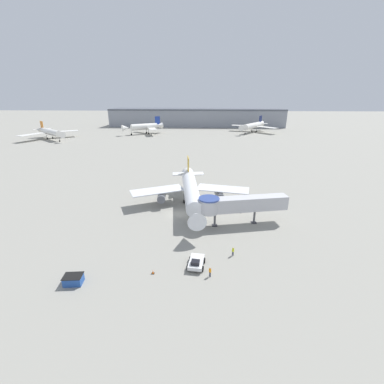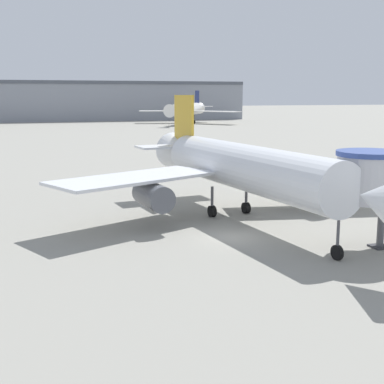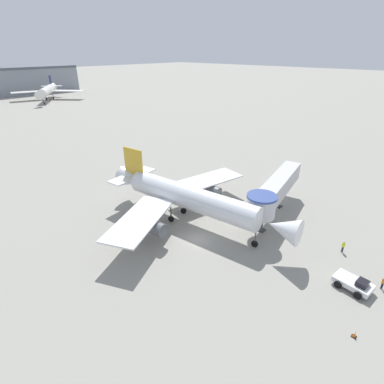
% 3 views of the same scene
% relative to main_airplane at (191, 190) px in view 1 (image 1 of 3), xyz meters
% --- Properties ---
extents(ground_plane, '(800.00, 800.00, 0.00)m').
position_rel_main_airplane_xyz_m(ground_plane, '(-2.62, -4.40, -4.02)').
color(ground_plane, gray).
extents(main_airplane, '(29.17, 30.38, 9.49)m').
position_rel_main_airplane_xyz_m(main_airplane, '(0.00, 0.00, 0.00)').
color(main_airplane, silver).
rests_on(main_airplane, ground_plane).
extents(jet_bridge, '(18.18, 6.56, 6.20)m').
position_rel_main_airplane_xyz_m(jet_bridge, '(9.77, -8.73, 0.49)').
color(jet_bridge, '#B7B7BC').
rests_on(jet_bridge, ground_plane).
extents(pushback_tug_white, '(2.85, 4.07, 1.53)m').
position_rel_main_airplane_xyz_m(pushback_tug_white, '(2.09, -23.13, -3.30)').
color(pushback_tug_white, silver).
rests_on(pushback_tug_white, ground_plane).
extents(service_container_blue, '(2.80, 2.12, 1.32)m').
position_rel_main_airplane_xyz_m(service_container_blue, '(-15.12, -27.92, -3.36)').
color(service_container_blue, '#234C9E').
rests_on(service_container_blue, ground_plane).
extents(traffic_cone_apron_front, '(0.43, 0.43, 0.71)m').
position_rel_main_airplane_xyz_m(traffic_cone_apron_front, '(-4.33, -25.22, -3.68)').
color(traffic_cone_apron_front, black).
rests_on(traffic_cone_apron_front, ground_plane).
extents(traffic_cone_starboard_wing, '(0.38, 0.38, 0.64)m').
position_rel_main_airplane_xyz_m(traffic_cone_starboard_wing, '(11.45, -3.27, -3.72)').
color(traffic_cone_starboard_wing, black).
rests_on(traffic_cone_starboard_wing, ground_plane).
extents(ground_crew_marshaller, '(0.35, 0.33, 1.61)m').
position_rel_main_airplane_xyz_m(ground_crew_marshaller, '(8.08, -19.99, -3.09)').
color(ground_crew_marshaller, '#1E2338').
rests_on(ground_crew_marshaller, ground_plane).
extents(ground_crew_wing_walker, '(0.36, 0.32, 1.61)m').
position_rel_main_airplane_xyz_m(ground_crew_wing_walker, '(4.20, -25.46, -3.10)').
color(ground_crew_wing_walker, '#1E2338').
rests_on(ground_crew_wing_walker, ground_plane).
extents(background_jet_navy_tail, '(30.78, 31.47, 10.87)m').
position_rel_main_airplane_xyz_m(background_jet_navy_tail, '(36.93, 131.48, 0.74)').
color(background_jet_navy_tail, white).
rests_on(background_jet_navy_tail, ground_plane).
extents(background_jet_blue_tail, '(25.85, 25.34, 11.28)m').
position_rel_main_airplane_xyz_m(background_jet_blue_tail, '(-37.99, 120.24, 0.91)').
color(background_jet_blue_tail, white).
rests_on(background_jet_blue_tail, ground_plane).
extents(background_jet_orange_tail, '(29.36, 28.79, 9.94)m').
position_rel_main_airplane_xyz_m(background_jet_orange_tail, '(-89.37, 94.72, 0.35)').
color(background_jet_orange_tail, white).
rests_on(background_jet_orange_tail, ground_plane).
extents(terminal_building, '(144.06, 26.39, 14.42)m').
position_rel_main_airplane_xyz_m(terminal_building, '(-4.30, 170.60, 3.20)').
color(terminal_building, gray).
rests_on(terminal_building, ground_plane).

